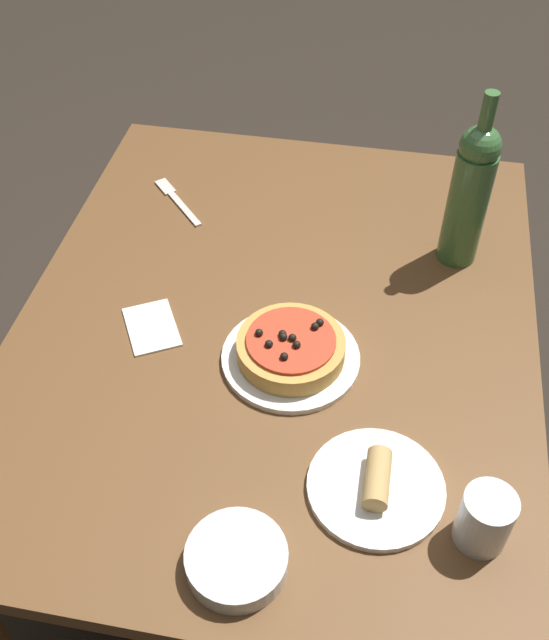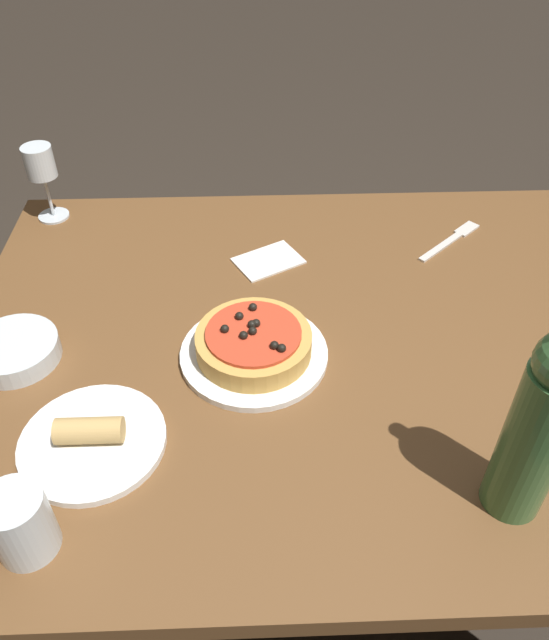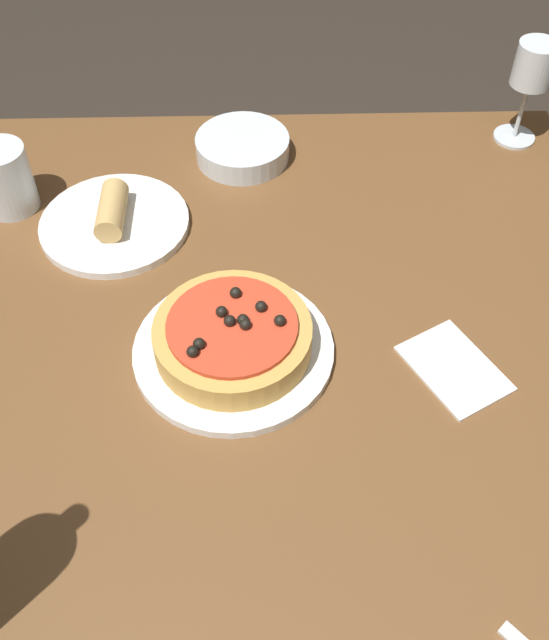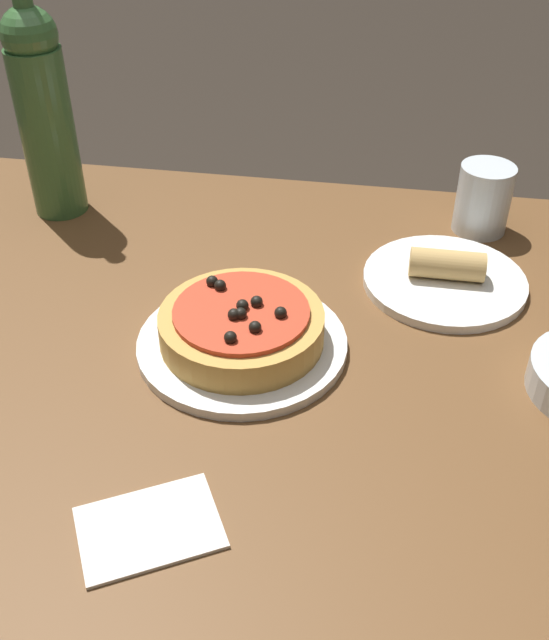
% 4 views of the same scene
% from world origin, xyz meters
% --- Properties ---
extents(ground_plane, '(14.00, 14.00, 0.00)m').
position_xyz_m(ground_plane, '(0.00, 0.00, 0.00)').
color(ground_plane, '#2D261E').
extents(dining_table, '(1.19, 0.94, 0.71)m').
position_xyz_m(dining_table, '(0.00, 0.00, 0.62)').
color(dining_table, brown).
rests_on(dining_table, ground_plane).
extents(dinner_plate, '(0.24, 0.24, 0.01)m').
position_xyz_m(dinner_plate, '(-0.09, -0.04, 0.72)').
color(dinner_plate, white).
rests_on(dinner_plate, dining_table).
extents(pizza, '(0.19, 0.19, 0.05)m').
position_xyz_m(pizza, '(-0.09, -0.04, 0.75)').
color(pizza, gold).
rests_on(pizza, dinner_plate).
extents(wine_glass, '(0.06, 0.06, 0.16)m').
position_xyz_m(wine_glass, '(-0.52, 0.40, 0.83)').
color(wine_glass, silver).
rests_on(wine_glass, dining_table).
extents(wine_bottle, '(0.08, 0.08, 0.36)m').
position_xyz_m(wine_bottle, '(0.24, -0.32, 0.87)').
color(wine_bottle, '#3D6B38').
rests_on(wine_bottle, dining_table).
extents(water_cup, '(0.08, 0.08, 0.10)m').
position_xyz_m(water_cup, '(-0.38, -0.36, 0.76)').
color(water_cup, silver).
rests_on(water_cup, dining_table).
extents(side_bowl, '(0.14, 0.14, 0.03)m').
position_xyz_m(side_bowl, '(-0.48, -0.03, 0.73)').
color(side_bowl, silver).
rests_on(side_bowl, dining_table).
extents(fork, '(0.15, 0.14, 0.00)m').
position_xyz_m(fork, '(0.31, 0.28, 0.72)').
color(fork, beige).
rests_on(fork, dining_table).
extents(side_plate, '(0.21, 0.21, 0.05)m').
position_xyz_m(side_plate, '(-0.33, -0.21, 0.72)').
color(side_plate, white).
rests_on(side_plate, dining_table).
extents(paper_napkin, '(0.15, 0.14, 0.00)m').
position_xyz_m(paper_napkin, '(-0.06, 0.22, 0.71)').
color(paper_napkin, silver).
rests_on(paper_napkin, dining_table).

